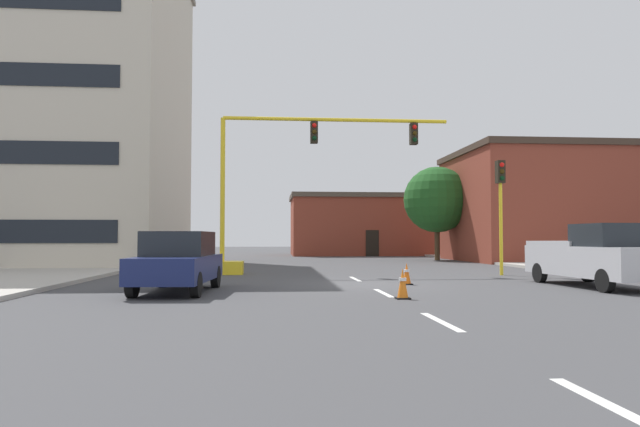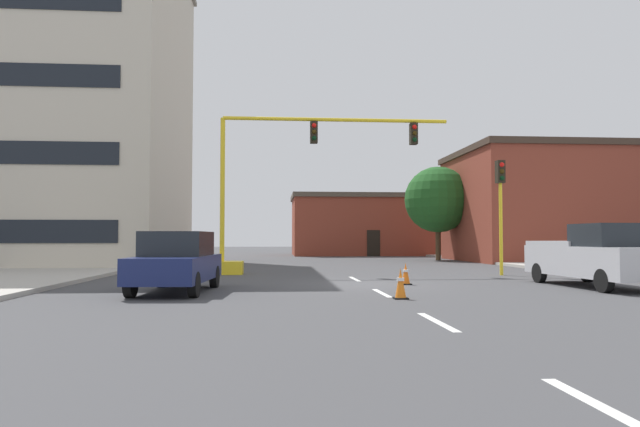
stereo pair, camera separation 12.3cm
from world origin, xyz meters
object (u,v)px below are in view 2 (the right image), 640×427
(traffic_light_pole_right, at_px, (501,191))
(pickup_truck_silver, at_px, (596,256))
(traffic_cone_roadside_b, at_px, (406,274))
(sedan_navy_near_left, at_px, (177,261))
(traffic_cone_roadside_a, at_px, (401,284))
(tree_right_far, at_px, (438,200))
(traffic_signal_gantry, at_px, (257,220))

(traffic_light_pole_right, distance_m, pickup_truck_silver, 6.34)
(traffic_light_pole_right, distance_m, traffic_cone_roadside_b, 7.39)
(sedan_navy_near_left, distance_m, traffic_cone_roadside_a, 6.47)
(traffic_light_pole_right, xyz_separation_m, traffic_cone_roadside_b, (-5.06, -4.35, -3.17))
(traffic_light_pole_right, height_order, tree_right_far, tree_right_far)
(tree_right_far, bearing_deg, traffic_signal_gantry, -130.51)
(traffic_cone_roadside_b, bearing_deg, sedan_navy_near_left, -164.24)
(tree_right_far, distance_m, pickup_truck_silver, 21.88)
(tree_right_far, xyz_separation_m, traffic_cone_roadside_a, (-8.15, -24.54, -3.83))
(sedan_navy_near_left, bearing_deg, pickup_truck_silver, 2.67)
(traffic_light_pole_right, relative_size, traffic_cone_roadside_b, 6.62)
(tree_right_far, distance_m, traffic_cone_roadside_a, 26.14)
(traffic_light_pole_right, bearing_deg, tree_right_far, 83.03)
(traffic_signal_gantry, bearing_deg, traffic_light_pole_right, -9.18)
(pickup_truck_silver, relative_size, traffic_cone_roadside_b, 7.55)
(traffic_cone_roadside_a, bearing_deg, sedan_navy_near_left, 158.84)
(traffic_light_pole_right, xyz_separation_m, pickup_truck_silver, (0.73, -5.76, -2.55))
(tree_right_far, bearing_deg, sedan_navy_near_left, -122.52)
(tree_right_far, bearing_deg, traffic_light_pole_right, -96.97)
(sedan_navy_near_left, relative_size, traffic_cone_roadside_a, 5.90)
(sedan_navy_near_left, bearing_deg, traffic_light_pole_right, 27.51)
(pickup_truck_silver, xyz_separation_m, traffic_cone_roadside_a, (-6.94, -2.93, -0.59))
(traffic_signal_gantry, bearing_deg, pickup_truck_silver, -34.15)
(tree_right_far, xyz_separation_m, traffic_cone_roadside_b, (-7.00, -20.19, -3.86))
(tree_right_far, height_order, sedan_navy_near_left, tree_right_far)
(traffic_signal_gantry, bearing_deg, traffic_cone_roadside_a, -68.94)
(traffic_light_pole_right, height_order, pickup_truck_silver, traffic_light_pole_right)
(tree_right_far, distance_m, sedan_navy_near_left, 26.55)
(traffic_cone_roadside_a, bearing_deg, traffic_light_pole_right, 54.46)
(traffic_light_pole_right, relative_size, tree_right_far, 0.73)
(tree_right_far, bearing_deg, pickup_truck_silver, -93.20)
(traffic_light_pole_right, distance_m, sedan_navy_near_left, 14.03)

